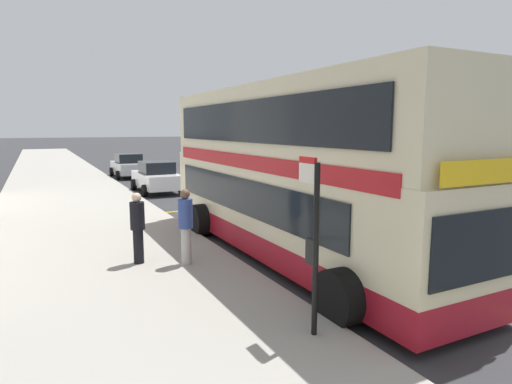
% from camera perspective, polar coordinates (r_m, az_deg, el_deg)
% --- Properties ---
extents(ground_plane, '(260.00, 260.00, 0.00)m').
position_cam_1_polar(ground_plane, '(37.36, -14.09, 3.06)').
color(ground_plane, '#333335').
extents(pavement_near, '(6.00, 76.00, 0.14)m').
position_cam_1_polar(pavement_near, '(36.44, -24.88, 2.51)').
color(pavement_near, '#A39E93').
rests_on(pavement_near, ground).
extents(double_decker_bus, '(3.26, 11.03, 4.40)m').
position_cam_1_polar(double_decker_bus, '(11.24, 4.54, 1.88)').
color(double_decker_bus, beige).
rests_on(double_decker_bus, ground).
extents(bus_bay_markings, '(3.17, 14.63, 0.01)m').
position_cam_1_polar(bus_bay_markings, '(11.64, 4.72, -8.25)').
color(bus_bay_markings, gold).
rests_on(bus_bay_markings, ground).
extents(bus_stop_sign, '(0.09, 0.51, 2.77)m').
position_cam_1_polar(bus_stop_sign, '(6.70, 7.56, -5.32)').
color(bus_stop_sign, black).
rests_on(bus_stop_sign, pavement_near).
extents(parked_car_grey_kerbside, '(2.09, 4.20, 1.62)m').
position_cam_1_polar(parked_car_grey_kerbside, '(39.82, -7.63, 4.71)').
color(parked_car_grey_kerbside, slate).
rests_on(parked_car_grey_kerbside, ground).
extents(parked_car_silver_across, '(2.09, 4.20, 1.62)m').
position_cam_1_polar(parked_car_silver_across, '(30.81, -16.46, 3.36)').
color(parked_car_silver_across, '#B2B5BA').
rests_on(parked_car_silver_across, ground).
extents(parked_car_white_behind, '(2.09, 4.20, 1.62)m').
position_cam_1_polar(parked_car_white_behind, '(23.22, -12.98, 1.94)').
color(parked_car_white_behind, silver).
rests_on(parked_car_white_behind, ground).
extents(pedestrian_waiting_near_sign, '(0.34, 0.34, 1.80)m').
position_cam_1_polar(pedestrian_waiting_near_sign, '(10.32, -9.27, -4.09)').
color(pedestrian_waiting_near_sign, '#B7B2AD').
rests_on(pedestrian_waiting_near_sign, pavement_near).
extents(pedestrian_further_back, '(0.34, 0.34, 1.70)m').
position_cam_1_polar(pedestrian_further_back, '(10.63, -15.35, -4.24)').
color(pedestrian_further_back, black).
rests_on(pedestrian_further_back, pavement_near).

